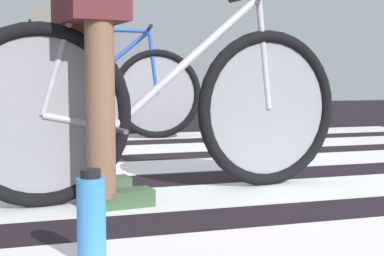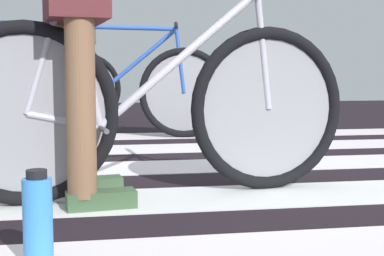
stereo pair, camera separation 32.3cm
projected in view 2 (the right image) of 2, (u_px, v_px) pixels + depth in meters
ground at (179, 178)px, 2.79m from camera, size 18.00×14.00×0.02m
crosswalk_markings at (185, 180)px, 2.67m from camera, size 5.47×4.25×0.00m
bicycle_1_of_3 at (155, 105)px, 2.28m from camera, size 1.73×0.52×0.93m
cyclist_1_of_3 at (77, 40)px, 2.16m from camera, size 0.36×0.44×0.99m
bicycle_2_of_3 at (119, 89)px, 4.40m from camera, size 1.72×0.53×0.93m
cyclist_2_of_3 at (79, 53)px, 4.36m from camera, size 0.37×0.44×1.03m
bicycle_3_of_3 at (32, 86)px, 5.48m from camera, size 1.74×0.52×0.93m
water_bottle at (38, 219)px, 1.49m from camera, size 0.08×0.08×0.26m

